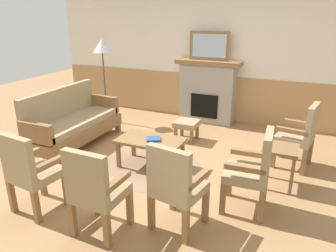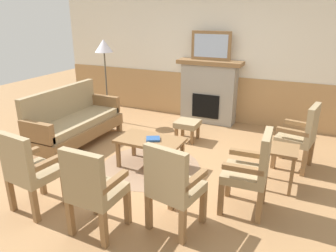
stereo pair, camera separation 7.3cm
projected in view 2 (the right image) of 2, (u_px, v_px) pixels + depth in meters
name	position (u px, v px, depth m)	size (l,w,h in m)	color
ground_plane	(158.00, 168.00, 4.69)	(14.00, 14.00, 0.00)	#997047
wall_back	(214.00, 57.00, 6.46)	(7.20, 0.14, 2.70)	silver
fireplace	(209.00, 91.00, 6.47)	(1.30, 0.44, 1.28)	gray
framed_picture	(211.00, 46.00, 6.16)	(0.80, 0.04, 0.56)	brown
couch	(74.00, 123.00, 5.40)	(0.70, 1.80, 0.98)	brown
coffee_table	(150.00, 143.00, 4.62)	(0.96, 0.56, 0.44)	brown
round_rug	(151.00, 166.00, 4.75)	(1.47, 1.47, 0.01)	#896B51
book_on_table	(153.00, 139.00, 4.56)	(0.20, 0.18, 0.03)	navy
footstool	(187.00, 125.00, 5.62)	(0.40, 0.40, 0.36)	brown
armchair_near_fireplace	(301.00, 134.00, 4.52)	(0.56, 0.56, 0.98)	brown
armchair_by_window_left	(252.00, 169.00, 3.52)	(0.50, 0.50, 0.98)	brown
armchair_front_left	(93.00, 188.00, 3.14)	(0.49, 0.49, 0.98)	brown
armchair_front_center	(29.00, 169.00, 3.52)	(0.53, 0.53, 0.98)	brown
armchair_corner_left	(173.00, 184.00, 3.20)	(0.56, 0.56, 0.98)	brown
side_table	(280.00, 156.00, 4.07)	(0.44, 0.44, 0.55)	brown
floor_lamp_by_couch	(104.00, 51.00, 6.27)	(0.36, 0.36, 1.68)	#332D28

